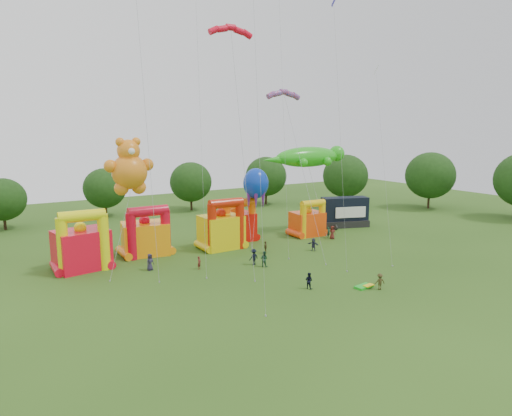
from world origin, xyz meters
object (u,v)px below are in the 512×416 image
bouncy_castle_2 (222,229)px  spectator_4 (265,247)px  gecko_kite (311,168)px  bouncy_castle_0 (82,247)px  stage_trailer (345,212)px  spectator_0 (150,262)px  teddy_bear_kite (124,210)px  octopus_kite (255,204)px

bouncy_castle_2 → spectator_4: (3.69, -5.27, -1.86)m
bouncy_castle_2 → spectator_4: bearing=-55.0°
gecko_kite → bouncy_castle_0: bearing=-178.2°
bouncy_castle_2 → gecko_kite: bearing=3.7°
bouncy_castle_0 → bouncy_castle_2: (18.18, 0.07, -0.06)m
stage_trailer → spectator_0: 36.05m
spectator_0 → spectator_4: spectator_0 is taller
spectator_0 → teddy_bear_kite: bearing=128.1°
gecko_kite → spectator_4: bearing=-152.4°
teddy_bear_kite → spectator_4: bearing=-7.2°
stage_trailer → octopus_kite: (-18.50, -1.81, 3.30)m
gecko_kite → spectator_0: (-27.34, -5.50, -9.25)m
stage_trailer → teddy_bear_kite: 38.37m
bouncy_castle_0 → gecko_kite: 34.75m
stage_trailer → spectator_0: bearing=-169.7°
teddy_bear_kite → bouncy_castle_2: bearing=12.3°
bouncy_castle_0 → bouncy_castle_2: bouncy_castle_0 is taller
teddy_bear_kite → spectator_0: size_ratio=7.79×
bouncy_castle_2 → teddy_bear_kite: size_ratio=0.46×
teddy_bear_kite → spectator_0: 6.74m
gecko_kite → spectator_4: gecko_kite is taller
gecko_kite → teddy_bear_kite: bearing=-172.2°
bouncy_castle_2 → spectator_4: bouncy_castle_2 is taller
stage_trailer → octopus_kite: bearing=-174.4°
bouncy_castle_2 → octopus_kite: 6.13m
bouncy_castle_0 → spectator_4: bouncy_castle_0 is taller
spectator_4 → gecko_kite: bearing=156.0°
stage_trailer → spectator_0: size_ratio=4.14×
octopus_kite → spectator_4: 7.47m
stage_trailer → bouncy_castle_0: bearing=-177.2°
teddy_bear_kite → octopus_kite: 19.56m
bouncy_castle_0 → gecko_kite: (33.91, 1.08, 7.50)m
teddy_bear_kite → octopus_kite: teddy_bear_kite is taller
bouncy_castle_0 → gecko_kite: size_ratio=0.48×
gecko_kite → octopus_kite: size_ratio=1.40×
stage_trailer → teddy_bear_kite: (-37.74, -5.00, 4.76)m
spectator_4 → bouncy_castle_2: bearing=-106.5°
bouncy_castle_2 → spectator_0: (-11.60, -4.49, -1.69)m
teddy_bear_kite → spectator_4: size_ratio=9.40×
bouncy_castle_2 → gecko_kite: gecko_kite is taller
octopus_kite → spectator_4: bearing=-106.8°
bouncy_castle_0 → teddy_bear_kite: size_ratio=0.47×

